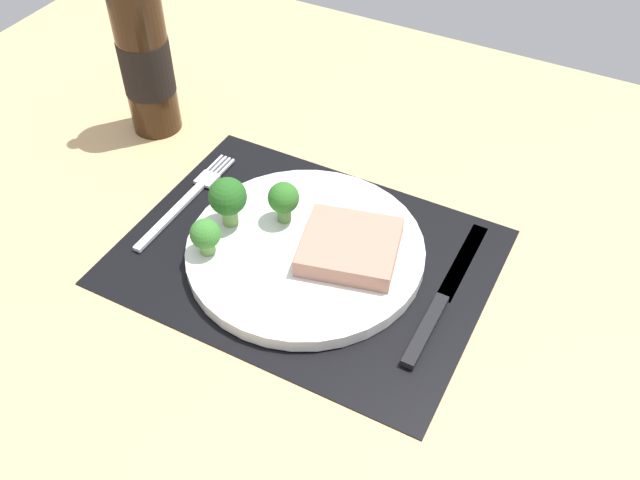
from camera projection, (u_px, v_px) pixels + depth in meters
The scene contains 10 objects.
ground_plane at pixel (306, 266), 81.13cm from camera, with size 140.00×110.00×3.00cm, color tan.
placemat at pixel (306, 256), 79.96cm from camera, with size 40.91×30.91×0.30cm, color black.
plate at pixel (305, 251), 79.29cm from camera, with size 26.95×26.95×1.60cm, color white.
steak at pixel (350, 247), 77.06cm from camera, with size 10.43×9.70×2.23cm, color tan.
broccoli_front_edge at pixel (284, 199), 79.57cm from camera, with size 3.64×3.64×5.19cm.
broccoli_near_fork at pixel (205, 235), 76.35cm from camera, with size 3.42×3.42×4.41cm.
broccoli_center at pixel (228, 198), 78.73cm from camera, with size 4.37×4.37×6.22cm.
fork at pixel (187, 199), 86.33cm from camera, with size 2.40×19.20×0.50cm.
knife at pixel (441, 301), 74.65cm from camera, with size 1.80×23.00×0.80cm.
wine_bottle at pixel (145, 57), 90.43cm from camera, with size 6.76×6.76×30.18cm.
Camera 1 is at (27.24, -48.23, 57.87)cm, focal length 39.36 mm.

